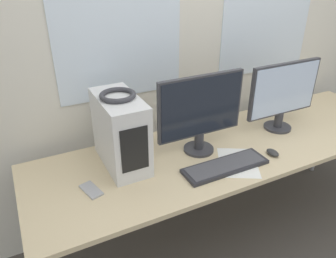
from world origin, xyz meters
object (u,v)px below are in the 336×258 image
Objects in this scene: mouse at (273,153)px; monitor_right_near at (283,94)px; pc_tower at (121,132)px; headphones at (118,95)px; keyboard at (225,166)px; monitor_main at (201,111)px; cell_phone at (91,190)px.

monitor_right_near is at bearing 42.33° from mouse.
mouse is at bearing -21.45° from pc_tower.
headphones is 1.09m from monitor_right_near.
pc_tower reaches higher than keyboard.
monitor_main reaches higher than mouse.
headphones is at bearing 147.92° from keyboard.
monitor_main reaches higher than pc_tower.
monitor_right_near is 3.56× the size of cell_phone.
headphones is 0.35× the size of monitor_main.
pc_tower is 2.22× the size of headphones.
monitor_right_near is at bearing -4.13° from pc_tower.
mouse is 1.04m from cell_phone.
headphones reaches higher than mouse.
monitor_right_near is at bearing 20.96° from keyboard.
headphones is 0.95m from mouse.
mouse reaches higher than keyboard.
keyboard is 0.72m from cell_phone.
keyboard is at bearing -32.00° from pc_tower.
mouse is 0.58× the size of cell_phone.
headphones is 0.49m from cell_phone.
mouse is at bearing -2.65° from keyboard.
monitor_right_near reaches higher than headphones.
pc_tower is 0.85× the size of keyboard.
keyboard is at bearing -159.04° from monitor_right_near.
headphones is 0.38× the size of keyboard.
monitor_right_near reaches higher than pc_tower.
pc_tower is 2.80× the size of cell_phone.
keyboard is at bearing -81.20° from monitor_main.
keyboard reaches higher than cell_phone.
headphones is 2.17× the size of mouse.
headphones is at bearing 22.26° from cell_phone.
monitor_right_near is (1.07, -0.08, -0.16)m from headphones.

